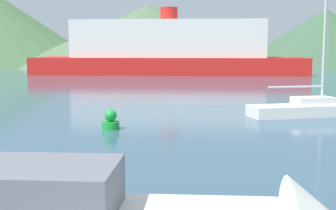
{
  "coord_description": "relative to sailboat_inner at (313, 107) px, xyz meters",
  "views": [
    {
      "loc": [
        -0.22,
        -3.44,
        3.39
      ],
      "look_at": [
        -0.57,
        14.0,
        1.2
      ],
      "focal_mm": 50.0,
      "sensor_mm": 36.0,
      "label": 1
    }
  ],
  "objects": [
    {
      "name": "hill_east",
      "position": [
        18.7,
        59.19,
        4.48
      ],
      "size": [
        30.62,
        30.62,
        9.81
      ],
      "color": "#38563D",
      "rests_on": "ground_plane"
    },
    {
      "name": "ferry_distant",
      "position": [
        -7.75,
        35.07,
        2.47
      ],
      "size": [
        33.44,
        10.52,
        8.14
      ],
      "rotation": [
        0.0,
        0.0,
        -0.06
      ],
      "color": "red",
      "rests_on": "ground_plane"
    },
    {
      "name": "hill_central",
      "position": [
        -11.74,
        59.92,
        4.88
      ],
      "size": [
        46.9,
        46.9,
        10.62
      ],
      "color": "#4C6647",
      "rests_on": "ground_plane"
    },
    {
      "name": "sailboat_inner",
      "position": [
        0.0,
        0.0,
        0.0
      ],
      "size": [
        6.64,
        3.16,
        9.44
      ],
      "rotation": [
        0.0,
        0.0,
        0.25
      ],
      "color": "white",
      "rests_on": "ground_plane"
    },
    {
      "name": "buoy_marker",
      "position": [
        -9.43,
        -4.07,
        -0.09
      ],
      "size": [
        0.72,
        0.72,
        0.82
      ],
      "color": "green",
      "rests_on": "ground_plane"
    }
  ]
}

